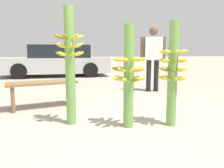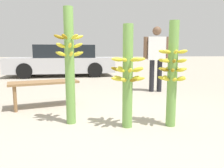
# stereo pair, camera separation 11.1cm
# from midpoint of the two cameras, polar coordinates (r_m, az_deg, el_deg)

# --- Properties ---
(ground_plane) EXTENTS (80.00, 80.00, 0.00)m
(ground_plane) POSITION_cam_midpoint_polar(r_m,az_deg,el_deg) (2.95, 4.35, -12.37)
(ground_plane) COLOR #A89E8C
(banana_stalk_left) EXTENTS (0.42, 0.42, 1.66)m
(banana_stalk_left) POSITION_cam_midpoint_polar(r_m,az_deg,el_deg) (3.15, -10.02, 5.23)
(banana_stalk_left) COLOR #6B9E47
(banana_stalk_left) RESTS_ON ground_plane
(banana_stalk_center) EXTENTS (0.47, 0.47, 1.41)m
(banana_stalk_center) POSITION_cam_midpoint_polar(r_m,az_deg,el_deg) (2.97, 5.19, 2.31)
(banana_stalk_center) COLOR #6B9E47
(banana_stalk_center) RESTS_ON ground_plane
(banana_stalk_right) EXTENTS (0.40, 0.40, 1.46)m
(banana_stalk_right) POSITION_cam_midpoint_polar(r_m,az_deg,el_deg) (3.13, 16.49, 2.92)
(banana_stalk_right) COLOR #6B9E47
(banana_stalk_right) RESTS_ON ground_plane
(vendor_person) EXTENTS (0.67, 0.26, 1.67)m
(vendor_person) POSITION_cam_midpoint_polar(r_m,az_deg,el_deg) (5.79, 12.03, 7.79)
(vendor_person) COLOR black
(vendor_person) RESTS_ON ground_plane
(market_bench) EXTENTS (1.32, 0.76, 0.49)m
(market_bench) POSITION_cam_midpoint_polar(r_m,az_deg,el_deg) (4.28, -16.63, -0.32)
(market_bench) COLOR olive
(market_bench) RESTS_ON ground_plane
(parked_car) EXTENTS (4.41, 1.79, 1.31)m
(parked_car) POSITION_cam_midpoint_polar(r_m,az_deg,el_deg) (9.61, -12.46, 5.85)
(parked_car) COLOR #B7B7BC
(parked_car) RESTS_ON ground_plane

